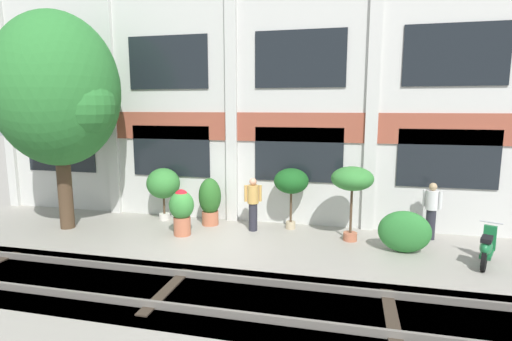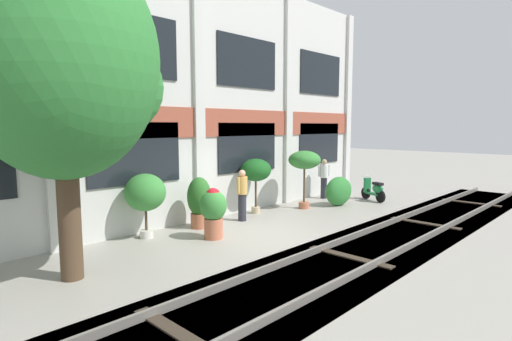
# 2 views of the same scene
# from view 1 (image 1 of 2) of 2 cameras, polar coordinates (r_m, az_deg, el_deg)

# --- Properties ---
(ground_plane) EXTENTS (80.00, 80.00, 0.00)m
(ground_plane) POSITION_cam_1_polar(r_m,az_deg,el_deg) (11.28, -6.86, -10.29)
(ground_plane) COLOR #9E998E
(apartment_facade) EXTENTS (17.61, 0.64, 7.91)m
(apartment_facade) POSITION_cam_1_polar(r_m,az_deg,el_deg) (13.14, -3.17, 10.01)
(apartment_facade) COLOR silver
(apartment_facade) RESTS_ON ground
(rail_tracks) EXTENTS (25.25, 2.80, 0.43)m
(rail_tracks) POSITION_cam_1_polar(r_m,az_deg,el_deg) (8.87, -13.63, -17.03)
(rail_tracks) COLOR #423F3A
(rail_tracks) RESTS_ON ground
(broadleaf_tree) EXTENTS (3.77, 3.59, 6.48)m
(broadleaf_tree) POSITION_cam_1_polar(r_m,az_deg,el_deg) (13.36, -26.49, 9.81)
(broadleaf_tree) COLOR #4C3826
(broadleaf_tree) RESTS_ON ground
(potted_plant_fluted_column) EXTENTS (0.71, 0.71, 1.51)m
(potted_plant_fluted_column) POSITION_cam_1_polar(r_m,az_deg,el_deg) (12.76, -6.60, -4.20)
(potted_plant_fluted_column) COLOR #B76647
(potted_plant_fluted_column) RESTS_ON ground
(potted_plant_stone_basin) EXTENTS (0.72, 0.72, 1.36)m
(potted_plant_stone_basin) POSITION_cam_1_polar(r_m,az_deg,el_deg) (11.88, -10.57, -5.38)
(potted_plant_stone_basin) COLOR #B76647
(potted_plant_stone_basin) RESTS_ON ground
(potted_plant_tall_urn) EXTENTS (1.09, 1.09, 1.74)m
(potted_plant_tall_urn) POSITION_cam_1_polar(r_m,az_deg,el_deg) (13.47, -13.11, -1.90)
(potted_plant_tall_urn) COLOR beige
(potted_plant_tall_urn) RESTS_ON ground
(potted_plant_terracotta_small) EXTENTS (1.05, 1.05, 1.88)m
(potted_plant_terracotta_small) POSITION_cam_1_polar(r_m,az_deg,el_deg) (12.17, 5.06, -1.66)
(potted_plant_terracotta_small) COLOR tan
(potted_plant_terracotta_small) RESTS_ON ground
(potted_plant_low_pan) EXTENTS (1.16, 1.16, 2.11)m
(potted_plant_low_pan) POSITION_cam_1_polar(r_m,az_deg,el_deg) (11.31, 13.59, -1.45)
(potted_plant_low_pan) COLOR #B76647
(potted_plant_low_pan) RESTS_ON ground
(scooter_near_curb) EXTENTS (0.72, 1.31, 0.98)m
(scooter_near_curb) POSITION_cam_1_polar(r_m,az_deg,el_deg) (11.01, 30.10, -9.59)
(scooter_near_curb) COLOR black
(scooter_near_curb) RESTS_ON ground
(resident_by_doorway) EXTENTS (0.47, 0.34, 1.63)m
(resident_by_doorway) POSITION_cam_1_polar(r_m,az_deg,el_deg) (12.34, 23.78, -5.08)
(resident_by_doorway) COLOR #282833
(resident_by_doorway) RESTS_ON ground
(resident_watching_tracks) EXTENTS (0.52, 0.34, 1.62)m
(resident_watching_tracks) POSITION_cam_1_polar(r_m,az_deg,el_deg) (12.06, -0.43, -4.61)
(resident_watching_tracks) COLOR #282833
(resident_watching_tracks) RESTS_ON ground
(topiary_hedge) EXTENTS (1.37, 0.79, 1.09)m
(topiary_hedge) POSITION_cam_1_polar(r_m,az_deg,el_deg) (11.09, 20.43, -8.19)
(topiary_hedge) COLOR #2D7A33
(topiary_hedge) RESTS_ON ground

